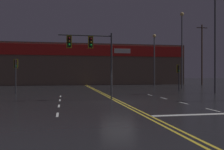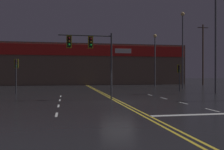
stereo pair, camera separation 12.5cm
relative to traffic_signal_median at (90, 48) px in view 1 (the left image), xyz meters
name	(u,v)px [view 1 (the left image)]	position (x,y,z in m)	size (l,w,h in m)	color
ground_plane	(119,102)	(1.97, -1.78, -4.16)	(200.00, 200.00, 0.00)	black
road_markings	(133,103)	(2.74, -2.96, -4.15)	(13.01, 60.00, 0.01)	gold
traffic_signal_median	(90,48)	(0.00, 0.00, 0.00)	(4.37, 0.36, 5.45)	#38383D
traffic_signal_corner_northeast	(179,72)	(11.90, 8.66, -1.77)	(0.42, 0.36, 3.25)	#38383D
traffic_signal_corner_northwest	(16,68)	(-7.11, 7.70, -1.44)	(0.42, 0.36, 3.69)	#38383D
streetlight_near_left	(182,41)	(14.91, 13.78, 2.81)	(0.56, 0.56, 11.16)	#59595E
streetlight_far_left	(154,53)	(12.64, 19.13, 1.46)	(0.56, 0.56, 8.70)	#59595E
streetlight_far_right	(215,28)	(13.96, 4.17, 2.88)	(0.56, 0.56, 11.30)	#59595E
building_backdrop	(84,65)	(1.97, 31.73, -0.17)	(39.85, 10.23, 7.95)	brown
utility_pole_row	(94,53)	(3.21, 23.92, 1.73)	(45.15, 0.26, 11.66)	#4C3828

